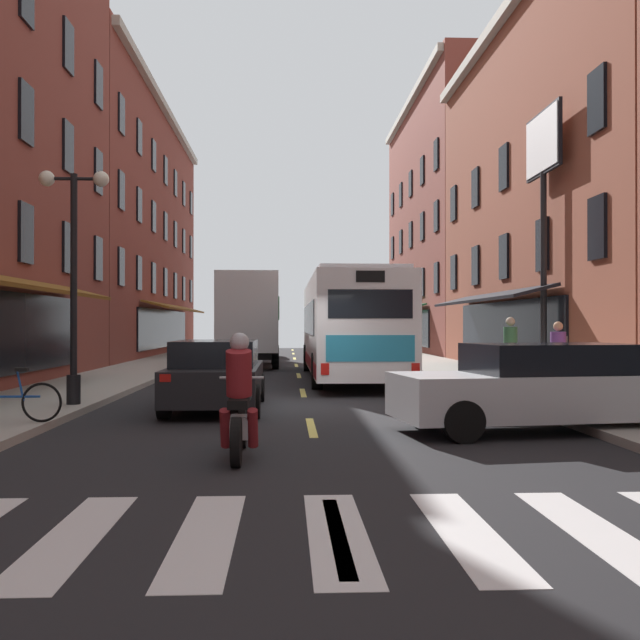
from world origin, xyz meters
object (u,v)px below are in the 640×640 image
Objects in this scene: sedan_far at (217,375)px; pedestrian_mid at (510,350)px; motorcycle_rider at (239,404)px; street_lamp_twin at (74,274)px; bicycle_near at (10,401)px; box_truck at (249,320)px; pedestrian_near at (558,355)px; billboard_sign at (543,175)px; transit_bus at (348,326)px; sedan_near at (260,345)px; sedan_mid at (543,387)px.

sedan_far is 2.47× the size of pedestrian_mid.
street_lamp_twin is at bearing 124.20° from motorcycle_rider.
pedestrian_mid is (10.56, 6.96, 0.59)m from bicycle_near.
box_truck is 4.11× the size of bicycle_near.
street_lamp_twin is at bearing 47.48° from pedestrian_near.
billboard_sign is 7.58m from transit_bus.
sedan_near is at bearing 83.30° from bicycle_near.
motorcycle_rider is (-4.86, -2.16, -0.03)m from sedan_mid.
motorcycle_rider is (0.76, -30.00, 0.05)m from sedan_near.
transit_bus is 6.85× the size of pedestrian_mid.
street_lamp_twin is (0.25, 2.85, 2.30)m from bicycle_near.
sedan_mid is 5.69m from pedestrian_near.
street_lamp_twin is (-3.73, 5.48, 2.09)m from motorcycle_rider.
pedestrian_mid is at bearing 76.93° from sedan_mid.
billboard_sign reaches higher than bicycle_near.
street_lamp_twin reaches higher than box_truck.
billboard_sign reaches higher than pedestrian_mid.
pedestrian_near is at bearing -104.67° from billboard_sign.
bicycle_near is at bearing -141.18° from pedestrian_mid.
box_truck is at bearing 92.55° from motorcycle_rider.
transit_bus is 7.95m from box_truck.
sedan_near is 2.39× the size of pedestrian_mid.
billboard_sign is 13.62m from street_lamp_twin.
billboard_sign reaches higher than sedan_near.
motorcycle_rider is 11.64m from pedestrian_mid.
transit_bus reaches higher than motorcycle_rider.
motorcycle_rider reaches higher than sedan_mid.
transit_bus is at bearing -19.30° from pedestrian_near.
bicycle_near is at bearing 60.76° from pedestrian_near.
motorcycle_rider is (0.82, -5.58, -0.02)m from sedan_far.
transit_bus is at bearing 136.30° from pedestrian_mid.
bicycle_near is at bearing -136.92° from sedan_far.
sedan_near is at bearing 101.42° from sedan_mid.
motorcycle_rider is 10.24m from pedestrian_near.
box_truck is 1.61× the size of sedan_near.
transit_bus is at bearing 60.24° from bicycle_near.
sedan_mid is at bearing -97.64° from pedestrian_mid.
sedan_near is at bearing 115.23° from pedestrian_mid.
street_lamp_twin is at bearing -153.61° from billboard_sign.
pedestrian_mid is at bearing -57.17° from box_truck.
street_lamp_twin reaches higher than motorcycle_rider.
sedan_far is (0.12, -15.69, -1.25)m from box_truck.
pedestrian_mid reaches higher than bicycle_near.
bicycle_near is (-3.97, 2.63, -0.21)m from motorcycle_rider.
pedestrian_near is (8.02, -13.87, -0.93)m from box_truck.
street_lamp_twin is at bearing -96.90° from sedan_near.
motorcycle_rider is at bearing -156.01° from sedan_mid.
transit_bus reaches higher than sedan_near.
box_truck is 16.05m from pedestrian_near.
pedestrian_near is at bearing -72.11° from pedestrian_mid.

